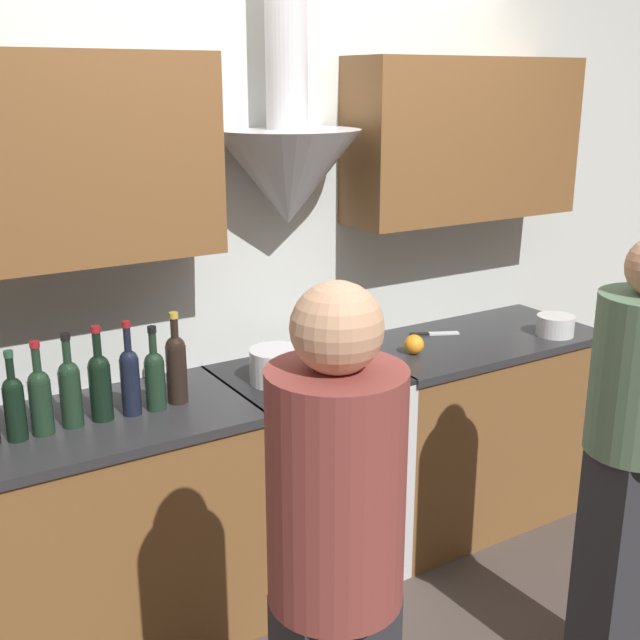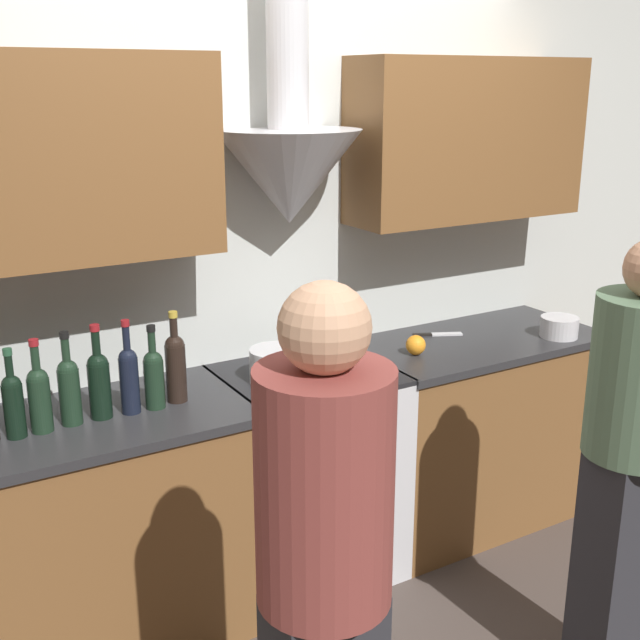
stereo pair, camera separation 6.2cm
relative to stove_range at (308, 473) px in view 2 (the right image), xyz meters
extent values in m
plane|color=#423833|center=(0.00, -0.36, -0.46)|extent=(12.00, 12.00, 0.00)
cube|color=silver|center=(0.00, 0.33, 0.84)|extent=(8.40, 0.06, 2.60)
cone|color=silver|center=(0.00, 0.14, 1.23)|extent=(0.58, 0.58, 0.37)
cylinder|color=silver|center=(0.00, 0.14, 1.75)|extent=(0.16, 0.16, 0.68)
cube|color=brown|center=(-0.92, 0.15, 1.34)|extent=(1.15, 0.32, 0.70)
cube|color=brown|center=(0.91, 0.15, 1.34)|extent=(1.14, 0.32, 0.70)
cube|color=brown|center=(-0.92, 0.00, -0.02)|extent=(1.15, 0.60, 0.88)
cube|color=#28282B|center=(-0.92, 0.00, 0.43)|extent=(1.18, 0.62, 0.03)
cube|color=brown|center=(0.91, 0.00, -0.02)|extent=(1.14, 0.60, 0.88)
cube|color=#28282B|center=(0.91, 0.00, 0.43)|extent=(1.16, 0.62, 0.03)
cube|color=silver|center=(0.00, 0.00, -0.01)|extent=(0.68, 0.60, 0.89)
cube|color=black|center=(0.00, -0.30, -0.05)|extent=(0.48, 0.01, 0.40)
cube|color=black|center=(0.00, 0.00, 0.44)|extent=(0.68, 0.60, 0.02)
cube|color=silver|center=(0.00, 0.27, 0.38)|extent=(0.68, 0.06, 0.10)
cylinder|color=black|center=(-1.14, -0.04, 0.54)|extent=(0.07, 0.07, 0.18)
sphere|color=black|center=(-1.14, -0.04, 0.64)|extent=(0.07, 0.07, 0.07)
cylinder|color=black|center=(-1.14, -0.04, 0.70)|extent=(0.03, 0.03, 0.09)
cylinder|color=#234C33|center=(-1.14, -0.04, 0.75)|extent=(0.03, 0.03, 0.02)
cylinder|color=black|center=(-1.05, -0.03, 0.55)|extent=(0.08, 0.08, 0.19)
sphere|color=black|center=(-1.05, -0.03, 0.64)|extent=(0.07, 0.07, 0.07)
cylinder|color=black|center=(-1.05, -0.03, 0.71)|extent=(0.03, 0.03, 0.10)
cylinder|color=maroon|center=(-1.05, -0.03, 0.77)|extent=(0.03, 0.03, 0.02)
cylinder|color=black|center=(-0.95, -0.02, 0.55)|extent=(0.07, 0.07, 0.20)
sphere|color=black|center=(-0.95, -0.02, 0.65)|extent=(0.07, 0.07, 0.07)
cylinder|color=black|center=(-0.95, -0.02, 0.71)|extent=(0.03, 0.03, 0.10)
cylinder|color=black|center=(-0.95, -0.02, 0.77)|extent=(0.03, 0.03, 0.02)
cylinder|color=black|center=(-0.85, -0.02, 0.55)|extent=(0.08, 0.08, 0.20)
sphere|color=black|center=(-0.85, -0.02, 0.65)|extent=(0.07, 0.07, 0.07)
cylinder|color=black|center=(-0.85, -0.02, 0.72)|extent=(0.03, 0.03, 0.10)
cylinder|color=maroon|center=(-0.85, -0.02, 0.78)|extent=(0.03, 0.03, 0.02)
cylinder|color=black|center=(-0.74, -0.03, 0.55)|extent=(0.07, 0.07, 0.21)
sphere|color=black|center=(-0.74, -0.03, 0.66)|extent=(0.07, 0.07, 0.07)
cylinder|color=black|center=(-0.74, -0.03, 0.72)|extent=(0.03, 0.03, 0.10)
cylinder|color=maroon|center=(-0.74, -0.03, 0.79)|extent=(0.03, 0.03, 0.02)
cylinder|color=black|center=(-0.65, -0.03, 0.54)|extent=(0.07, 0.07, 0.18)
sphere|color=black|center=(-0.65, -0.03, 0.63)|extent=(0.07, 0.07, 0.07)
cylinder|color=black|center=(-0.65, -0.03, 0.70)|extent=(0.03, 0.03, 0.09)
cylinder|color=black|center=(-0.65, -0.03, 0.75)|extent=(0.03, 0.03, 0.02)
cylinder|color=black|center=(-0.56, -0.01, 0.56)|extent=(0.08, 0.08, 0.22)
sphere|color=black|center=(-0.56, -0.01, 0.67)|extent=(0.07, 0.07, 0.07)
cylinder|color=black|center=(-0.56, -0.01, 0.73)|extent=(0.03, 0.03, 0.09)
cylinder|color=gold|center=(-0.56, -0.01, 0.79)|extent=(0.03, 0.03, 0.02)
cylinder|color=silver|center=(-0.15, -0.03, 0.52)|extent=(0.22, 0.22, 0.14)
cylinder|color=silver|center=(0.15, 0.03, 0.49)|extent=(0.23, 0.23, 0.08)
sphere|color=orange|center=(0.51, -0.04, 0.50)|extent=(0.09, 0.09, 0.09)
cylinder|color=silver|center=(1.24, -0.18, 0.50)|extent=(0.17, 0.17, 0.09)
cube|color=silver|center=(0.81, 0.10, 0.46)|extent=(0.15, 0.09, 0.01)
cube|color=black|center=(0.70, 0.15, 0.46)|extent=(0.09, 0.06, 0.01)
cylinder|color=brown|center=(-0.66, -1.23, 0.69)|extent=(0.33, 0.33, 0.58)
sphere|color=tan|center=(-0.66, -1.23, 1.08)|extent=(0.21, 0.21, 0.21)
cube|color=#28282D|center=(0.55, -1.15, -0.01)|extent=(0.28, 0.18, 0.90)
camera|label=1|loc=(-1.56, -2.63, 1.60)|focal=45.00mm
camera|label=2|loc=(-1.51, -2.66, 1.60)|focal=45.00mm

